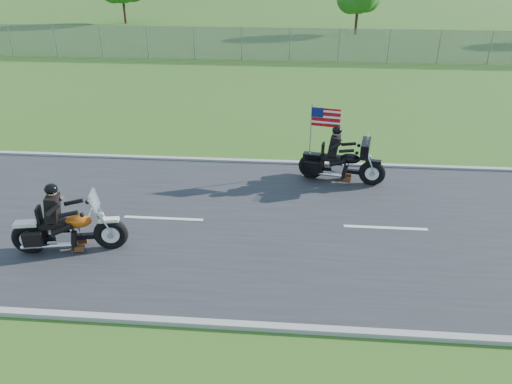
{
  "coord_description": "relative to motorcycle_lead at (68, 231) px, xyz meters",
  "views": [
    {
      "loc": [
        1.51,
        -11.59,
        6.92
      ],
      "look_at": [
        0.55,
        0.0,
        0.96
      ],
      "focal_mm": 35.0,
      "sensor_mm": 36.0,
      "label": 1
    }
  ],
  "objects": [
    {
      "name": "road",
      "position": [
        3.9,
        1.69,
        -0.57
      ],
      "size": [
        120.0,
        8.0,
        0.04
      ],
      "primitive_type": "cube",
      "color": "#28282B",
      "rests_on": "ground"
    },
    {
      "name": "motorcycle_follow",
      "position": [
        6.89,
        4.51,
        0.04
      ],
      "size": [
        2.72,
        1.1,
        2.28
      ],
      "rotation": [
        0.0,
        0.0,
        -0.19
      ],
      "color": "black",
      "rests_on": "ground"
    },
    {
      "name": "curb_north",
      "position": [
        3.9,
        5.74,
        -0.54
      ],
      "size": [
        120.0,
        0.18,
        0.12
      ],
      "primitive_type": "cube",
      "color": "#9E9B93",
      "rests_on": "ground"
    },
    {
      "name": "curb_south",
      "position": [
        3.9,
        -2.36,
        -0.54
      ],
      "size": [
        120.0,
        0.18,
        0.12
      ],
      "primitive_type": "cube",
      "color": "#9E9B93",
      "rests_on": "ground"
    },
    {
      "name": "motorcycle_lead",
      "position": [
        0.0,
        0.0,
        0.0
      ],
      "size": [
        2.76,
        1.0,
        1.87
      ],
      "rotation": [
        0.0,
        0.0,
        0.19
      ],
      "color": "black",
      "rests_on": "ground"
    },
    {
      "name": "fence",
      "position": [
        -1.1,
        21.69,
        0.41
      ],
      "size": [
        60.0,
        0.03,
        2.0
      ],
      "primitive_type": "cube",
      "color": "gray",
      "rests_on": "ground"
    },
    {
      "name": "ground",
      "position": [
        3.9,
        1.69,
        -0.59
      ],
      "size": [
        420.0,
        420.0,
        0.0
      ],
      "primitive_type": "plane",
      "color": "#294D18",
      "rests_on": "ground"
    }
  ]
}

